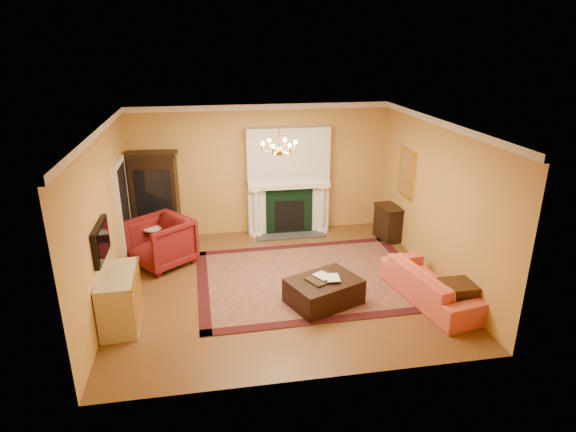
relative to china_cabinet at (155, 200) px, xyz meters
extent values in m
cube|color=brown|center=(2.40, -2.49, -1.00)|extent=(6.00, 5.50, 0.02)
cube|color=silver|center=(2.40, -2.49, 2.02)|extent=(6.00, 5.50, 0.02)
cube|color=#B98F42|center=(2.40, 0.27, 0.51)|extent=(6.00, 0.02, 3.00)
cube|color=#B98F42|center=(2.40, -5.25, 0.51)|extent=(6.00, 0.02, 3.00)
cube|color=#B98F42|center=(-0.61, -2.49, 0.51)|extent=(0.02, 5.50, 3.00)
cube|color=#B98F42|center=(5.41, -2.49, 0.51)|extent=(0.02, 5.50, 3.00)
cube|color=silver|center=(3.00, 0.10, 0.26)|extent=(1.90, 0.32, 2.50)
cube|color=silver|center=(3.00, -0.07, 0.86)|extent=(1.10, 0.01, 0.80)
cube|color=black|center=(3.00, -0.07, -0.44)|extent=(1.10, 0.02, 1.10)
cube|color=black|center=(3.00, -0.08, -0.54)|extent=(0.70, 0.02, 0.75)
cube|color=#333333|center=(3.00, -0.19, -0.97)|extent=(1.60, 0.50, 0.04)
cube|color=silver|center=(3.00, 0.04, 0.19)|extent=(1.90, 0.44, 0.10)
cylinder|color=silver|center=(2.22, -0.08, -0.40)|extent=(0.14, 0.14, 1.18)
cylinder|color=silver|center=(3.78, -0.08, -0.40)|extent=(0.14, 0.14, 1.18)
cube|color=silver|center=(2.40, 0.22, 1.95)|extent=(6.00, 0.08, 0.12)
cube|color=silver|center=(-0.56, -2.49, 1.95)|extent=(0.08, 5.50, 0.12)
cube|color=silver|center=(5.36, -2.49, 1.95)|extent=(0.08, 5.50, 0.12)
cube|color=silver|center=(-0.56, -0.79, 0.06)|extent=(0.08, 1.05, 2.10)
cube|color=black|center=(-0.52, -0.79, 0.03)|extent=(0.02, 0.85, 1.95)
cube|color=black|center=(-0.55, -3.09, 0.36)|extent=(0.08, 0.95, 0.58)
cube|color=black|center=(-0.50, -3.09, 0.36)|extent=(0.01, 0.85, 0.48)
cube|color=gold|center=(5.37, -1.09, 0.66)|extent=(0.05, 0.76, 1.05)
cube|color=white|center=(5.34, -1.09, 0.66)|extent=(0.01, 0.62, 0.90)
cylinder|color=gold|center=(2.40, -2.49, 1.81)|extent=(0.03, 0.03, 0.40)
sphere|color=gold|center=(2.40, -2.49, 1.56)|extent=(0.16, 0.16, 0.16)
sphere|color=#FFE5B2|center=(2.68, -2.49, 1.70)|extent=(0.07, 0.07, 0.07)
sphere|color=#FFE5B2|center=(2.54, -2.25, 1.70)|extent=(0.07, 0.07, 0.07)
sphere|color=#FFE5B2|center=(2.26, -2.25, 1.70)|extent=(0.07, 0.07, 0.07)
sphere|color=#FFE5B2|center=(2.12, -2.49, 1.70)|extent=(0.07, 0.07, 0.07)
sphere|color=#FFE5B2|center=(2.26, -2.73, 1.70)|extent=(0.07, 0.07, 0.07)
sphere|color=#FFE5B2|center=(2.54, -2.73, 1.70)|extent=(0.07, 0.07, 0.07)
cube|color=#4E101F|center=(3.01, -2.35, -0.98)|extent=(4.35, 3.30, 0.02)
cube|color=black|center=(0.00, 0.00, 0.00)|extent=(1.03, 0.56, 1.98)
imported|color=maroon|center=(0.17, -1.25, -0.45)|extent=(1.43, 1.44, 1.09)
cylinder|color=black|center=(-0.02, -0.88, -0.97)|extent=(0.27, 0.27, 0.04)
cylinder|color=black|center=(-0.02, -0.88, -0.65)|extent=(0.06, 0.06, 0.61)
cylinder|color=silver|center=(-0.02, -0.88, -0.33)|extent=(0.38, 0.38, 0.03)
cube|color=#C7BF92|center=(-0.33, -3.35, -0.55)|extent=(0.62, 1.21, 0.88)
imported|color=#C95F3F|center=(4.92, -3.52, -0.58)|extent=(0.99, 2.20, 0.83)
cube|color=#35210E|center=(5.12, -4.04, -0.71)|extent=(0.49, 0.49, 0.56)
cube|color=black|center=(5.18, -0.76, -0.61)|extent=(0.49, 0.74, 0.77)
cube|color=black|center=(3.04, -3.31, -0.76)|extent=(1.42, 1.24, 0.44)
cube|color=black|center=(3.01, -3.29, -0.52)|extent=(0.63, 0.58, 0.03)
imported|color=gray|center=(2.93, -3.32, -0.35)|extent=(0.21, 0.13, 0.30)
imported|color=gray|center=(3.07, -3.34, -0.35)|extent=(0.22, 0.04, 0.30)
cylinder|color=gray|center=(2.41, 0.04, 0.28)|extent=(0.10, 0.10, 0.08)
cone|color=#0E340E|center=(2.41, 0.04, 0.48)|extent=(0.15, 0.15, 0.31)
cylinder|color=gray|center=(3.69, 0.04, 0.28)|extent=(0.11, 0.11, 0.09)
cone|color=#0E340E|center=(3.69, 0.04, 0.50)|extent=(0.16, 0.16, 0.34)
camera|label=1|loc=(1.18, -10.46, 3.36)|focal=30.00mm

